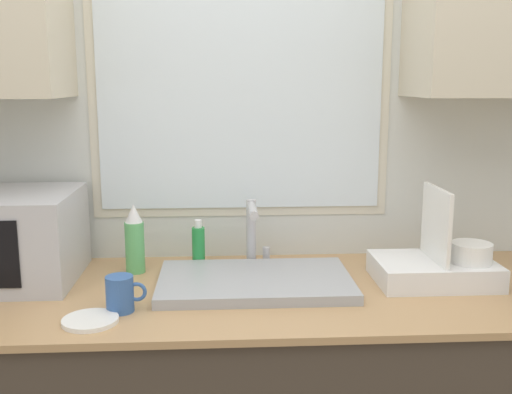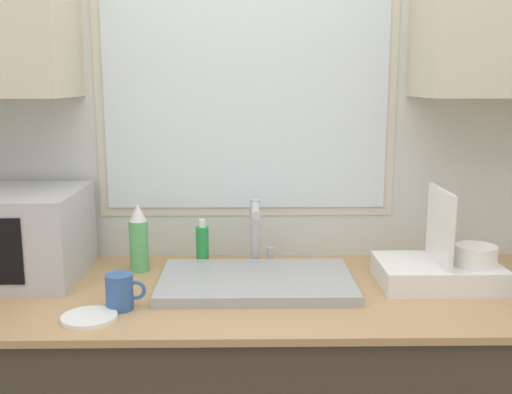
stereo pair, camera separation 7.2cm
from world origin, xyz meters
name	(u,v)px [view 1 (the left image)]	position (x,y,z in m)	size (l,w,h in m)	color
wall_back	(241,121)	(0.00, 0.67, 1.41)	(6.00, 0.38, 2.60)	silver
sink_basin	(255,281)	(0.03, 0.36, 0.95)	(0.57, 0.36, 0.03)	#9EA0A5
faucet	(253,228)	(0.03, 0.54, 1.07)	(0.08, 0.18, 0.22)	#B7B7BC
microwave	(3,237)	(-0.73, 0.46, 1.07)	(0.43, 0.39, 0.27)	#B2B2B7
dish_rack	(438,265)	(0.58, 0.36, 0.99)	(0.35, 0.25, 0.29)	white
spray_bottle	(135,240)	(-0.34, 0.51, 1.04)	(0.06, 0.06, 0.22)	#59B266
soap_bottle	(198,246)	(-0.14, 0.56, 1.01)	(0.04, 0.04, 0.16)	#268C3F
mug_near_sink	(121,294)	(-0.34, 0.18, 0.99)	(0.11, 0.07, 0.10)	#335999
small_plate	(90,320)	(-0.40, 0.11, 0.94)	(0.14, 0.14, 0.01)	white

